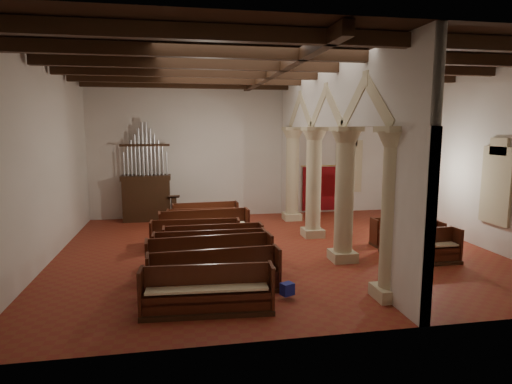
% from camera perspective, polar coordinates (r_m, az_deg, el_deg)
% --- Properties ---
extents(floor, '(14.00, 14.00, 0.00)m').
position_cam_1_polar(floor, '(14.42, 2.48, -7.71)').
color(floor, maroon).
rests_on(floor, ground).
extents(ceiling, '(14.00, 14.00, 0.00)m').
position_cam_1_polar(ceiling, '(13.98, 2.65, 16.62)').
color(ceiling, black).
rests_on(ceiling, wall_back).
extents(wall_back, '(14.00, 0.02, 6.00)m').
position_cam_1_polar(wall_back, '(19.76, -1.30, 5.54)').
color(wall_back, silver).
rests_on(wall_back, floor).
extents(wall_front, '(14.00, 0.02, 6.00)m').
position_cam_1_polar(wall_front, '(8.16, 11.91, 1.10)').
color(wall_front, silver).
rests_on(wall_front, floor).
extents(wall_left, '(0.02, 12.00, 6.00)m').
position_cam_1_polar(wall_left, '(14.10, -26.46, 3.45)').
color(wall_left, silver).
rests_on(wall_left, floor).
extents(wall_right, '(0.02, 12.00, 6.00)m').
position_cam_1_polar(wall_right, '(16.87, 26.51, 4.14)').
color(wall_right, silver).
rests_on(wall_right, floor).
extents(ceiling_beams, '(13.80, 11.80, 0.30)m').
position_cam_1_polar(ceiling_beams, '(13.96, 2.64, 15.89)').
color(ceiling_beams, black).
rests_on(ceiling_beams, wall_back).
extents(arcade, '(0.90, 11.90, 6.00)m').
position_cam_1_polar(arcade, '(14.35, 9.65, 6.55)').
color(arcade, tan).
rests_on(arcade, floor).
extents(window_right_a, '(0.03, 1.00, 2.20)m').
position_cam_1_polar(window_right_a, '(15.75, 29.49, 0.75)').
color(window_right_a, '#357858').
rests_on(window_right_a, wall_right).
extents(window_right_b, '(0.03, 1.00, 2.20)m').
position_cam_1_polar(window_right_b, '(18.98, 21.81, 2.39)').
color(window_right_b, '#357858').
rests_on(window_right_b, wall_right).
extents(window_back, '(1.00, 0.03, 2.20)m').
position_cam_1_polar(window_back, '(21.16, 12.24, 3.38)').
color(window_back, '#357858').
rests_on(window_back, wall_back).
extents(pipe_organ, '(2.10, 0.85, 4.40)m').
position_cam_1_polar(pipe_organ, '(19.24, -14.41, 0.32)').
color(pipe_organ, black).
rests_on(pipe_organ, floor).
extents(lectern, '(0.52, 0.53, 1.19)m').
position_cam_1_polar(lectern, '(18.94, -10.88, -2.39)').
color(lectern, '#352110').
rests_on(lectern, floor).
extents(dossal_curtain, '(1.80, 0.07, 2.17)m').
position_cam_1_polar(dossal_curtain, '(20.70, 8.37, 0.48)').
color(dossal_curtain, maroon).
rests_on(dossal_curtain, floor).
extents(processional_banner, '(0.47, 0.61, 2.15)m').
position_cam_1_polar(processional_banner, '(19.74, 12.05, -1.18)').
color(processional_banner, black).
rests_on(processional_banner, floor).
extents(hymnal_box_a, '(0.36, 0.33, 0.29)m').
position_cam_1_polar(hymnal_box_a, '(10.44, 4.19, -12.76)').
color(hymnal_box_a, navy).
rests_on(hymnal_box_a, floor).
extents(hymnal_box_b, '(0.37, 0.31, 0.35)m').
position_cam_1_polar(hymnal_box_b, '(12.17, -2.80, -9.45)').
color(hymnal_box_b, navy).
rests_on(hymnal_box_b, floor).
extents(hymnal_box_c, '(0.39, 0.34, 0.34)m').
position_cam_1_polar(hymnal_box_c, '(14.21, 1.69, -6.83)').
color(hymnal_box_c, navy).
rests_on(hymnal_box_c, floor).
extents(tube_heater_a, '(1.00, 0.29, 0.10)m').
position_cam_1_polar(tube_heater_a, '(10.30, -1.13, -13.53)').
color(tube_heater_a, white).
rests_on(tube_heater_a, floor).
extents(tube_heater_b, '(0.89, 0.29, 0.09)m').
position_cam_1_polar(tube_heater_b, '(10.92, -0.36, -12.22)').
color(tube_heater_b, white).
rests_on(tube_heater_b, floor).
extents(nave_pew_0, '(2.94, 0.88, 1.05)m').
position_cam_1_polar(nave_pew_0, '(9.70, -6.49, -13.83)').
color(nave_pew_0, black).
rests_on(nave_pew_0, floor).
extents(nave_pew_1, '(3.28, 0.88, 1.07)m').
position_cam_1_polar(nave_pew_1, '(10.75, -5.51, -11.52)').
color(nave_pew_1, black).
rests_on(nave_pew_1, floor).
extents(nave_pew_2, '(3.42, 0.96, 1.14)m').
position_cam_1_polar(nave_pew_2, '(11.77, -6.11, -9.60)').
color(nave_pew_2, black).
rests_on(nave_pew_2, floor).
extents(nave_pew_3, '(3.26, 0.74, 1.08)m').
position_cam_1_polar(nave_pew_3, '(12.60, -6.12, -8.48)').
color(nave_pew_3, black).
rests_on(nave_pew_3, floor).
extents(nave_pew_4, '(3.11, 0.74, 1.03)m').
position_cam_1_polar(nave_pew_4, '(13.57, -5.68, -7.30)').
color(nave_pew_4, black).
rests_on(nave_pew_4, floor).
extents(nave_pew_5, '(2.98, 0.79, 1.00)m').
position_cam_1_polar(nave_pew_5, '(14.53, -8.07, -6.32)').
color(nave_pew_5, black).
rests_on(nave_pew_5, floor).
extents(nave_pew_6, '(3.25, 0.97, 1.12)m').
position_cam_1_polar(nave_pew_6, '(15.49, -6.86, -5.20)').
color(nave_pew_6, black).
rests_on(nave_pew_6, floor).
extents(nave_pew_7, '(2.66, 0.73, 0.95)m').
position_cam_1_polar(nave_pew_7, '(16.68, -7.24, -4.42)').
color(nave_pew_7, black).
rests_on(nave_pew_7, floor).
extents(nave_pew_8, '(2.73, 0.83, 0.99)m').
position_cam_1_polar(nave_pew_8, '(17.79, -6.73, -3.55)').
color(nave_pew_8, black).
rests_on(nave_pew_8, floor).
extents(aisle_pew_0, '(1.88, 0.71, 1.04)m').
position_cam_1_polar(aisle_pew_0, '(13.97, 22.04, -7.37)').
color(aisle_pew_0, black).
rests_on(aisle_pew_0, floor).
extents(aisle_pew_1, '(2.03, 0.81, 1.03)m').
position_cam_1_polar(aisle_pew_1, '(14.81, 20.07, -6.40)').
color(aisle_pew_1, black).
rests_on(aisle_pew_1, floor).
extents(aisle_pew_2, '(1.99, 0.72, 0.96)m').
position_cam_1_polar(aisle_pew_2, '(15.76, 18.53, -5.53)').
color(aisle_pew_2, black).
rests_on(aisle_pew_2, floor).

